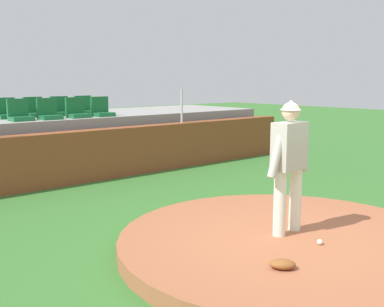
{
  "coord_description": "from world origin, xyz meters",
  "views": [
    {
      "loc": [
        -4.93,
        -3.69,
        2.32
      ],
      "look_at": [
        0.0,
        2.03,
        1.11
      ],
      "focal_mm": 43.09,
      "sensor_mm": 36.0,
      "label": 1
    }
  ],
  "objects_px": {
    "baseball": "(320,242)",
    "stadium_chair_3": "(102,110)",
    "stadium_chair_4": "(7,112)",
    "stadium_chair_2": "(77,111)",
    "stadium_chair_5": "(35,111)",
    "pitcher": "(289,157)",
    "stadium_chair_6": "(61,110)",
    "stadium_chair_7": "(85,108)",
    "stadium_chair_0": "(20,114)",
    "stadium_chair_1": "(49,113)",
    "fielding_glove": "(282,264)"
  },
  "relations": [
    {
      "from": "stadium_chair_4",
      "to": "stadium_chair_2",
      "type": "bearing_deg",
      "value": 147.45
    },
    {
      "from": "stadium_chair_5",
      "to": "baseball",
      "type": "bearing_deg",
      "value": 92.53
    },
    {
      "from": "stadium_chair_3",
      "to": "stadium_chair_5",
      "type": "distance_m",
      "value": 1.68
    },
    {
      "from": "pitcher",
      "to": "stadium_chair_1",
      "type": "height_order",
      "value": "pitcher"
    },
    {
      "from": "fielding_glove",
      "to": "stadium_chair_6",
      "type": "relative_size",
      "value": 0.6
    },
    {
      "from": "pitcher",
      "to": "stadium_chair_0",
      "type": "distance_m",
      "value": 6.84
    },
    {
      "from": "pitcher",
      "to": "stadium_chair_6",
      "type": "height_order",
      "value": "pitcher"
    },
    {
      "from": "stadium_chair_3",
      "to": "pitcher",
      "type": "bearing_deg",
      "value": 81.96
    },
    {
      "from": "stadium_chair_0",
      "to": "stadium_chair_5",
      "type": "height_order",
      "value": "same"
    },
    {
      "from": "stadium_chair_6",
      "to": "baseball",
      "type": "bearing_deg",
      "value": 87.73
    },
    {
      "from": "pitcher",
      "to": "stadium_chair_4",
      "type": "xyz_separation_m",
      "value": [
        -1.15,
        7.6,
        0.27
      ]
    },
    {
      "from": "baseball",
      "to": "stadium_chair_4",
      "type": "xyz_separation_m",
      "value": [
        -1.08,
        8.19,
        1.3
      ]
    },
    {
      "from": "stadium_chair_2",
      "to": "stadium_chair_7",
      "type": "distance_m",
      "value": 1.18
    },
    {
      "from": "stadium_chair_1",
      "to": "stadium_chair_6",
      "type": "distance_m",
      "value": 1.17
    },
    {
      "from": "pitcher",
      "to": "stadium_chair_7",
      "type": "xyz_separation_m",
      "value": [
        0.97,
        7.64,
        0.27
      ]
    },
    {
      "from": "stadium_chair_4",
      "to": "stadium_chair_5",
      "type": "relative_size",
      "value": 1.0
    },
    {
      "from": "stadium_chair_0",
      "to": "stadium_chair_7",
      "type": "xyz_separation_m",
      "value": [
        2.12,
        0.9,
        0.0
      ]
    },
    {
      "from": "stadium_chair_6",
      "to": "stadium_chair_7",
      "type": "distance_m",
      "value": 0.71
    },
    {
      "from": "stadium_chair_2",
      "to": "stadium_chair_7",
      "type": "xyz_separation_m",
      "value": [
        0.71,
        0.94,
        0.0
      ]
    },
    {
      "from": "stadium_chair_1",
      "to": "stadium_chair_5",
      "type": "relative_size",
      "value": 1.0
    },
    {
      "from": "stadium_chair_0",
      "to": "fielding_glove",
      "type": "bearing_deg",
      "value": 90.78
    },
    {
      "from": "pitcher",
      "to": "stadium_chair_1",
      "type": "relative_size",
      "value": 3.69
    },
    {
      "from": "stadium_chair_0",
      "to": "stadium_chair_2",
      "type": "bearing_deg",
      "value": 178.56
    },
    {
      "from": "stadium_chair_4",
      "to": "stadium_chair_7",
      "type": "height_order",
      "value": "same"
    },
    {
      "from": "stadium_chair_4",
      "to": "stadium_chair_6",
      "type": "bearing_deg",
      "value": -179.73
    },
    {
      "from": "stadium_chair_1",
      "to": "stadium_chair_7",
      "type": "xyz_separation_m",
      "value": [
        1.44,
        0.94,
        0.0
      ]
    },
    {
      "from": "stadium_chair_1",
      "to": "stadium_chair_3",
      "type": "xyz_separation_m",
      "value": [
        1.42,
        -0.0,
        0.0
      ]
    },
    {
      "from": "stadium_chair_2",
      "to": "stadium_chair_5",
      "type": "xyz_separation_m",
      "value": [
        -0.69,
        0.94,
        0.0
      ]
    },
    {
      "from": "stadium_chair_2",
      "to": "stadium_chair_6",
      "type": "xyz_separation_m",
      "value": [
        -0.0,
        0.9,
        0.0
      ]
    },
    {
      "from": "stadium_chair_4",
      "to": "stadium_chair_7",
      "type": "bearing_deg",
      "value": -178.86
    },
    {
      "from": "baseball",
      "to": "stadium_chair_5",
      "type": "height_order",
      "value": "stadium_chair_5"
    },
    {
      "from": "stadium_chair_0",
      "to": "stadium_chair_4",
      "type": "bearing_deg",
      "value": -90.27
    },
    {
      "from": "pitcher",
      "to": "baseball",
      "type": "height_order",
      "value": "pitcher"
    },
    {
      "from": "stadium_chair_0",
      "to": "stadium_chair_5",
      "type": "bearing_deg",
      "value": -128.4
    },
    {
      "from": "stadium_chair_2",
      "to": "stadium_chair_3",
      "type": "distance_m",
      "value": 0.69
    },
    {
      "from": "fielding_glove",
      "to": "stadium_chair_2",
      "type": "distance_m",
      "value": 7.68
    },
    {
      "from": "stadium_chair_3",
      "to": "stadium_chair_5",
      "type": "bearing_deg",
      "value": -34.62
    },
    {
      "from": "pitcher",
      "to": "stadium_chair_7",
      "type": "height_order",
      "value": "pitcher"
    },
    {
      "from": "baseball",
      "to": "stadium_chair_3",
      "type": "relative_size",
      "value": 0.15
    },
    {
      "from": "baseball",
      "to": "stadium_chair_3",
      "type": "xyz_separation_m",
      "value": [
        1.02,
        7.28,
        1.3
      ]
    },
    {
      "from": "pitcher",
      "to": "stadium_chair_2",
      "type": "height_order",
      "value": "pitcher"
    },
    {
      "from": "baseball",
      "to": "pitcher",
      "type": "bearing_deg",
      "value": 83.25
    },
    {
      "from": "pitcher",
      "to": "stadium_chair_4",
      "type": "relative_size",
      "value": 3.69
    },
    {
      "from": "stadium_chair_3",
      "to": "stadium_chair_6",
      "type": "bearing_deg",
      "value": -52.89
    },
    {
      "from": "pitcher",
      "to": "stadium_chair_3",
      "type": "xyz_separation_m",
      "value": [
        0.95,
        6.7,
        0.27
      ]
    },
    {
      "from": "baseball",
      "to": "stadium_chair_4",
      "type": "height_order",
      "value": "stadium_chair_4"
    },
    {
      "from": "pitcher",
      "to": "baseball",
      "type": "distance_m",
      "value": 1.19
    },
    {
      "from": "baseball",
      "to": "stadium_chair_3",
      "type": "height_order",
      "value": "stadium_chair_3"
    },
    {
      "from": "stadium_chair_2",
      "to": "stadium_chair_4",
      "type": "bearing_deg",
      "value": -32.55
    },
    {
      "from": "pitcher",
      "to": "stadium_chair_4",
      "type": "bearing_deg",
      "value": 96.42
    }
  ]
}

